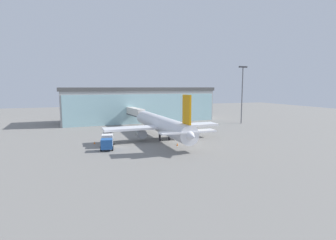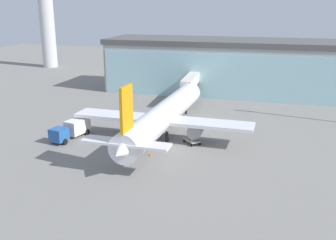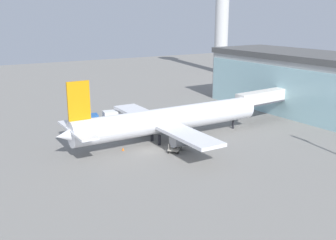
{
  "view_description": "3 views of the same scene",
  "coord_description": "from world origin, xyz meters",
  "px_view_note": "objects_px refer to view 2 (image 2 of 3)",
  "views": [
    {
      "loc": [
        -22.1,
        -54.98,
        12.49
      ],
      "look_at": [
        -0.79,
        4.97,
        4.42
      ],
      "focal_mm": 28.0,
      "sensor_mm": 36.0,
      "label": 1
    },
    {
      "loc": [
        16.46,
        -51.17,
        20.27
      ],
      "look_at": [
        -2.43,
        5.53,
        2.43
      ],
      "focal_mm": 42.0,
      "sensor_mm": 36.0,
      "label": 2
    },
    {
      "loc": [
        50.16,
        -25.97,
        19.97
      ],
      "look_at": [
        -0.5,
        3.15,
        4.16
      ],
      "focal_mm": 42.0,
      "sensor_mm": 36.0,
      "label": 3
    }
  ],
  "objects_px": {
    "safety_cone_nose": "(150,154)",
    "airplane": "(164,116)",
    "jet_bridge": "(191,82)",
    "safety_cone_wingtip": "(76,126)",
    "baggage_cart": "(192,140)",
    "catering_truck": "(72,129)"
  },
  "relations": [
    {
      "from": "safety_cone_nose",
      "to": "airplane",
      "type": "bearing_deg",
      "value": 96.16
    },
    {
      "from": "jet_bridge",
      "to": "safety_cone_wingtip",
      "type": "relative_size",
      "value": 25.69
    },
    {
      "from": "baggage_cart",
      "to": "safety_cone_wingtip",
      "type": "height_order",
      "value": "baggage_cart"
    },
    {
      "from": "jet_bridge",
      "to": "safety_cone_nose",
      "type": "xyz_separation_m",
      "value": [
        2.62,
        -30.89,
        -4.21
      ]
    },
    {
      "from": "jet_bridge",
      "to": "safety_cone_wingtip",
      "type": "height_order",
      "value": "jet_bridge"
    },
    {
      "from": "airplane",
      "to": "safety_cone_wingtip",
      "type": "relative_size",
      "value": 66.02
    },
    {
      "from": "baggage_cart",
      "to": "airplane",
      "type": "bearing_deg",
      "value": 26.71
    },
    {
      "from": "airplane",
      "to": "catering_truck",
      "type": "distance_m",
      "value": 14.48
    },
    {
      "from": "catering_truck",
      "to": "safety_cone_wingtip",
      "type": "relative_size",
      "value": 13.74
    },
    {
      "from": "safety_cone_nose",
      "to": "safety_cone_wingtip",
      "type": "relative_size",
      "value": 1.0
    },
    {
      "from": "airplane",
      "to": "catering_truck",
      "type": "relative_size",
      "value": 4.81
    },
    {
      "from": "catering_truck",
      "to": "safety_cone_nose",
      "type": "relative_size",
      "value": 13.74
    },
    {
      "from": "safety_cone_nose",
      "to": "safety_cone_wingtip",
      "type": "bearing_deg",
      "value": 154.61
    },
    {
      "from": "catering_truck",
      "to": "baggage_cart",
      "type": "xyz_separation_m",
      "value": [
        18.46,
        3.53,
        -0.97
      ]
    },
    {
      "from": "safety_cone_nose",
      "to": "safety_cone_wingtip",
      "type": "distance_m",
      "value": 18.35
    },
    {
      "from": "airplane",
      "to": "safety_cone_wingtip",
      "type": "distance_m",
      "value": 16.03
    },
    {
      "from": "catering_truck",
      "to": "safety_cone_nose",
      "type": "xyz_separation_m",
      "value": [
        14.31,
        -3.11,
        -1.19
      ]
    },
    {
      "from": "catering_truck",
      "to": "safety_cone_wingtip",
      "type": "bearing_deg",
      "value": -145.48
    },
    {
      "from": "jet_bridge",
      "to": "safety_cone_wingtip",
      "type": "bearing_deg",
      "value": 142.68
    },
    {
      "from": "airplane",
      "to": "baggage_cart",
      "type": "bearing_deg",
      "value": -107.47
    },
    {
      "from": "catering_truck",
      "to": "baggage_cart",
      "type": "relative_size",
      "value": 2.41
    },
    {
      "from": "jet_bridge",
      "to": "catering_truck",
      "type": "distance_m",
      "value": 30.29
    }
  ]
}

